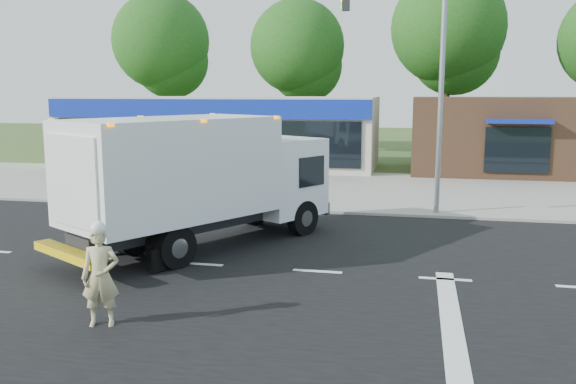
# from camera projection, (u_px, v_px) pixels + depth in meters

# --- Properties ---
(ground) EXTENTS (120.00, 120.00, 0.00)m
(ground) POSITION_uv_depth(u_px,v_px,m) (317.00, 272.00, 14.73)
(ground) COLOR #385123
(ground) RESTS_ON ground
(road_asphalt) EXTENTS (60.00, 14.00, 0.02)m
(road_asphalt) POSITION_uv_depth(u_px,v_px,m) (317.00, 272.00, 14.73)
(road_asphalt) COLOR black
(road_asphalt) RESTS_ON ground
(sidewalk) EXTENTS (60.00, 2.40, 0.12)m
(sidewalk) POSITION_uv_depth(u_px,v_px,m) (353.00, 207.00, 22.63)
(sidewalk) COLOR gray
(sidewalk) RESTS_ON ground
(parking_apron) EXTENTS (60.00, 9.00, 0.02)m
(parking_apron) POSITION_uv_depth(u_px,v_px,m) (366.00, 185.00, 28.24)
(parking_apron) COLOR gray
(parking_apron) RESTS_ON ground
(lane_markings) EXTENTS (55.20, 7.00, 0.01)m
(lane_markings) POSITION_uv_depth(u_px,v_px,m) (369.00, 293.00, 13.15)
(lane_markings) COLOR silver
(lane_markings) RESTS_ON road_asphalt
(ems_box_truck) EXTENTS (6.41, 8.37, 3.65)m
(ems_box_truck) POSITION_uv_depth(u_px,v_px,m) (199.00, 173.00, 16.64)
(ems_box_truck) COLOR black
(ems_box_truck) RESTS_ON ground
(emergency_worker) EXTENTS (0.79, 0.63, 1.99)m
(emergency_worker) POSITION_uv_depth(u_px,v_px,m) (100.00, 275.00, 11.21)
(emergency_worker) COLOR tan
(emergency_worker) RESTS_ON ground
(retail_strip_mall) EXTENTS (18.00, 6.20, 4.00)m
(retail_strip_mall) POSITION_uv_depth(u_px,v_px,m) (220.00, 131.00, 35.47)
(retail_strip_mall) COLOR beige
(retail_strip_mall) RESTS_ON ground
(brown_storefront) EXTENTS (10.00, 6.70, 4.00)m
(brown_storefront) POSITION_uv_depth(u_px,v_px,m) (509.00, 135.00, 32.25)
(brown_storefront) COLOR #382316
(brown_storefront) RESTS_ON ground
(traffic_signal_pole) EXTENTS (3.51, 0.25, 8.00)m
(traffic_signal_pole) POSITION_uv_depth(u_px,v_px,m) (422.00, 73.00, 20.78)
(traffic_signal_pole) COLOR gray
(traffic_signal_pole) RESTS_ON ground
(background_trees) EXTENTS (36.77, 7.39, 12.10)m
(background_trees) POSITION_uv_depth(u_px,v_px,m) (373.00, 45.00, 40.87)
(background_trees) COLOR #332114
(background_trees) RESTS_ON ground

